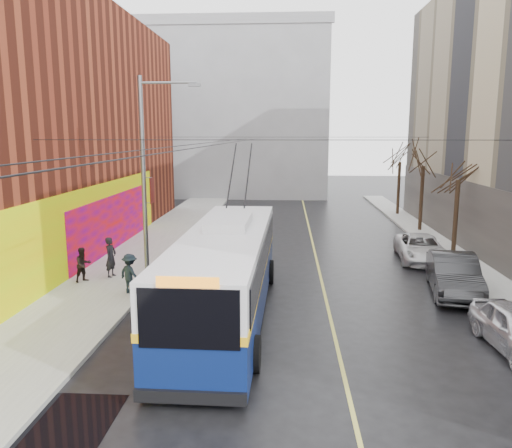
{
  "coord_description": "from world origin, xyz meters",
  "views": [
    {
      "loc": [
        -0.15,
        -11.14,
        6.6
      ],
      "look_at": [
        -1.5,
        10.87,
        2.61
      ],
      "focal_mm": 35.0,
      "sensor_mm": 36.0,
      "label": 1
    }
  ],
  "objects": [
    {
      "name": "ground",
      "position": [
        0.0,
        0.0,
        0.0
      ],
      "size": [
        140.0,
        140.0,
        0.0
      ],
      "primitive_type": "plane",
      "color": "black",
      "rests_on": "ground"
    },
    {
      "name": "sidewalk_left",
      "position": [
        -8.0,
        12.0,
        0.07
      ],
      "size": [
        4.0,
        60.0,
        0.15
      ],
      "primitive_type": "cube",
      "color": "gray",
      "rests_on": "ground"
    },
    {
      "name": "sidewalk_right",
      "position": [
        9.0,
        12.0,
        0.07
      ],
      "size": [
        2.0,
        60.0,
        0.15
      ],
      "primitive_type": "cube",
      "color": "gray",
      "rests_on": "ground"
    },
    {
      "name": "lane_line",
      "position": [
        1.5,
        14.0,
        0.0
      ],
      "size": [
        0.12,
        50.0,
        0.01
      ],
      "primitive_type": "cube",
      "color": "#BFB74C",
      "rests_on": "ground"
    },
    {
      "name": "building_far",
      "position": [
        -6.0,
        44.99,
        9.02
      ],
      "size": [
        20.5,
        12.1,
        18.0
      ],
      "color": "gray",
      "rests_on": "ground"
    },
    {
      "name": "streetlight_pole",
      "position": [
        -6.14,
        10.0,
        4.85
      ],
      "size": [
        2.65,
        0.6,
        9.0
      ],
      "color": "slate",
      "rests_on": "ground"
    },
    {
      "name": "catenary_wires",
      "position": [
        -2.54,
        14.77,
        6.25
      ],
      "size": [
        18.0,
        60.0,
        0.22
      ],
      "color": "black"
    },
    {
      "name": "tree_near",
      "position": [
        9.0,
        16.0,
        4.98
      ],
      "size": [
        3.2,
        3.2,
        6.4
      ],
      "color": "black",
      "rests_on": "ground"
    },
    {
      "name": "tree_mid",
      "position": [
        9.0,
        23.0,
        5.25
      ],
      "size": [
        3.2,
        3.2,
        6.68
      ],
      "color": "black",
      "rests_on": "ground"
    },
    {
      "name": "tree_far",
      "position": [
        9.0,
        30.0,
        5.14
      ],
      "size": [
        3.2,
        3.2,
        6.57
      ],
      "color": "black",
      "rests_on": "ground"
    },
    {
      "name": "puddle",
      "position": [
        -5.16,
        -1.12,
        0.0
      ],
      "size": [
        2.09,
        3.09,
        0.01
      ],
      "primitive_type": "cube",
      "color": "black",
      "rests_on": "ground"
    },
    {
      "name": "pigeons_flying",
      "position": [
        -3.55,
        11.19,
        7.54
      ],
      "size": [
        2.6,
        2.35,
        3.26
      ],
      "color": "slate"
    },
    {
      "name": "trolleybus",
      "position": [
        -2.29,
        6.18,
        1.72
      ],
      "size": [
        3.23,
        13.11,
        6.17
      ],
      "rotation": [
        0.0,
        0.0,
        -0.02
      ],
      "color": "#0A1A50",
      "rests_on": "ground"
    },
    {
      "name": "parked_car_b",
      "position": [
        6.85,
        9.34,
        0.84
      ],
      "size": [
        2.59,
        5.3,
        1.67
      ],
      "primitive_type": "imported",
      "rotation": [
        0.0,
        0.0,
        -0.17
      ],
      "color": "#252627",
      "rests_on": "ground"
    },
    {
      "name": "parked_car_c",
      "position": [
        6.95,
        14.94,
        0.68
      ],
      "size": [
        2.62,
        5.05,
        1.36
      ],
      "primitive_type": "imported",
      "rotation": [
        0.0,
        0.0,
        -0.07
      ],
      "color": "silver",
      "rests_on": "ground"
    },
    {
      "name": "following_car",
      "position": [
        -2.29,
        19.28,
        0.81
      ],
      "size": [
        2.57,
        4.99,
        1.62
      ],
      "primitive_type": "imported",
      "rotation": [
        0.0,
        0.0,
        0.14
      ],
      "color": "#BABABF",
      "rests_on": "ground"
    },
    {
      "name": "pedestrian_a",
      "position": [
        -8.12,
        10.51,
        1.07
      ],
      "size": [
        0.56,
        0.74,
        1.83
      ],
      "primitive_type": "imported",
      "rotation": [
        0.0,
        0.0,
        1.37
      ],
      "color": "black",
      "rests_on": "sidewalk_left"
    },
    {
      "name": "pedestrian_b",
      "position": [
        -9.07,
        9.67,
        0.92
      ],
      "size": [
        0.92,
        0.95,
        1.54
      ],
      "primitive_type": "imported",
      "rotation": [
        0.0,
        0.0,
        0.9
      ],
      "color": "black",
      "rests_on": "sidewalk_left"
    },
    {
      "name": "pedestrian_c",
      "position": [
        -6.5,
        8.19,
        0.98
      ],
      "size": [
        1.23,
        1.08,
        1.65
      ],
      "primitive_type": "imported",
      "rotation": [
        0.0,
        0.0,
        2.59
      ],
      "color": "black",
      "rests_on": "sidewalk_left"
    }
  ]
}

